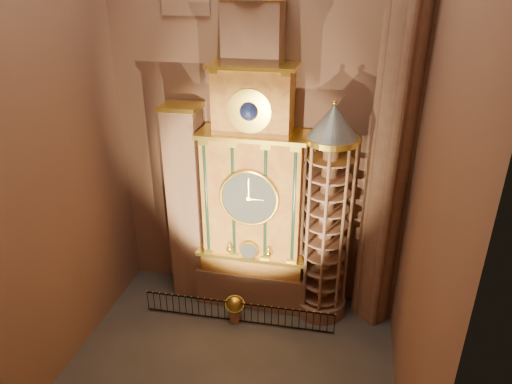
% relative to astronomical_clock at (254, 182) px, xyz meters
% --- Properties ---
extents(floor, '(14.00, 14.00, 0.00)m').
position_rel_astronomical_clock_xyz_m(floor, '(0.00, -4.96, -6.68)').
color(floor, '#383330').
rests_on(floor, ground).
extents(wall_back, '(22.00, 0.00, 22.00)m').
position_rel_astronomical_clock_xyz_m(wall_back, '(0.00, 1.04, 4.32)').
color(wall_back, '#8D664C').
rests_on(wall_back, floor).
extents(wall_left, '(0.00, 22.00, 22.00)m').
position_rel_astronomical_clock_xyz_m(wall_left, '(-7.00, -4.96, 4.32)').
color(wall_left, '#8D664C').
rests_on(wall_left, floor).
extents(wall_right, '(0.00, 22.00, 22.00)m').
position_rel_astronomical_clock_xyz_m(wall_right, '(7.00, -4.96, 4.32)').
color(wall_right, '#8D664C').
rests_on(wall_right, floor).
extents(astronomical_clock, '(5.60, 2.41, 16.70)m').
position_rel_astronomical_clock_xyz_m(astronomical_clock, '(0.00, 0.00, 0.00)').
color(astronomical_clock, '#8C634C').
rests_on(astronomical_clock, floor).
extents(portrait_tower, '(1.80, 1.60, 10.20)m').
position_rel_astronomical_clock_xyz_m(portrait_tower, '(-3.40, 0.02, -1.53)').
color(portrait_tower, '#8C634C').
rests_on(portrait_tower, floor).
extents(stair_turret, '(2.50, 2.50, 10.80)m').
position_rel_astronomical_clock_xyz_m(stair_turret, '(3.50, -0.26, -1.41)').
color(stair_turret, '#8C634C').
rests_on(stair_turret, floor).
extents(gothic_pier, '(2.04, 2.04, 22.00)m').
position_rel_astronomical_clock_xyz_m(gothic_pier, '(6.10, 0.04, 4.32)').
color(gothic_pier, '#8C634C').
rests_on(gothic_pier, floor).
extents(celestial_globe, '(1.15, 1.11, 1.40)m').
position_rel_astronomical_clock_xyz_m(celestial_globe, '(-0.53, -1.97, -5.84)').
color(celestial_globe, '#8C634C').
rests_on(celestial_globe, floor).
extents(iron_railing, '(9.32, 0.26, 1.11)m').
position_rel_astronomical_clock_xyz_m(iron_railing, '(-0.35, -2.06, -6.07)').
color(iron_railing, black).
rests_on(iron_railing, floor).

